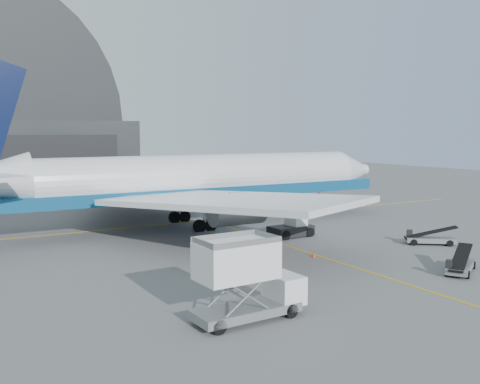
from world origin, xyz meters
TOP-DOWN VIEW (x-y plane):
  - ground at (0.00, 0.00)m, footprint 200.00×200.00m
  - taxi_lines at (0.00, 12.67)m, footprint 80.00×42.12m
  - distant_bldg_a at (38.00, 72.00)m, footprint 14.00×8.00m
  - distant_bldg_b at (55.00, 68.00)m, footprint 8.00×6.00m
  - airliner at (-3.20, 17.47)m, footprint 51.06×49.52m
  - catering_truck at (-12.91, -10.54)m, footprint 6.47×2.69m
  - pushback_tug at (2.97, 7.39)m, footprint 4.37×2.72m
  - belt_loader_a at (5.68, -9.83)m, footprint 4.50×3.43m
  - belt_loader_b at (11.65, -1.96)m, footprint 4.28×3.77m
  - traffic_cone at (-0.59, -0.70)m, footprint 0.34×0.34m

SIDE VIEW (x-z plane):
  - ground at x=0.00m, z-range 0.00..0.00m
  - distant_bldg_a at x=38.00m, z-range -2.00..2.00m
  - distant_bldg_b at x=55.00m, z-range -1.40..1.40m
  - taxi_lines at x=0.00m, z-range 0.00..0.02m
  - traffic_cone at x=-0.59m, z-range -0.01..0.48m
  - belt_loader_b at x=11.65m, z-range -0.33..1.41m
  - belt_loader_a at x=5.68m, z-range -0.34..1.42m
  - pushback_tug at x=2.97m, z-range -0.24..1.72m
  - catering_truck at x=-12.91m, z-range 0.03..4.41m
  - airliner at x=-3.20m, z-range -3.95..13.97m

